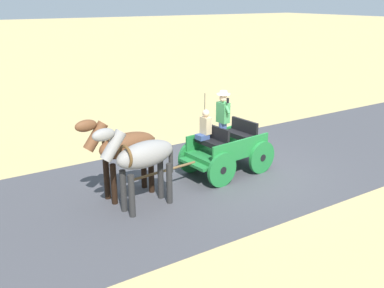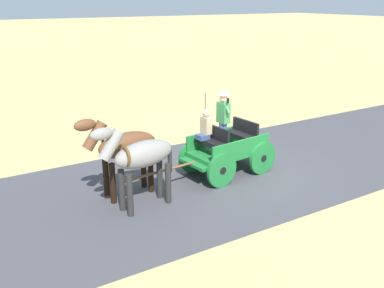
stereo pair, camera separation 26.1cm
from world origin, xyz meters
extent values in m
plane|color=tan|center=(0.00, 0.00, 0.00)|extent=(200.00, 200.00, 0.00)
cube|color=#424247|center=(0.00, 0.00, 0.00)|extent=(6.06, 160.00, 0.01)
cube|color=#1E7233|center=(0.07, 0.41, 0.66)|extent=(1.41, 2.31, 0.12)
cube|color=#1E7233|center=(-0.50, 0.36, 0.94)|extent=(0.27, 2.09, 0.44)
cube|color=#1E7233|center=(0.63, 0.47, 0.94)|extent=(0.27, 2.09, 0.44)
cube|color=#1E7233|center=(-0.05, 1.63, 0.56)|extent=(1.10, 0.35, 0.08)
cube|color=#1E7233|center=(0.19, -0.78, 0.48)|extent=(0.74, 0.27, 0.06)
cube|color=black|center=(0.01, 1.01, 1.04)|extent=(1.05, 0.46, 0.14)
cube|color=black|center=(0.02, 0.83, 1.26)|extent=(1.02, 0.18, 0.44)
cube|color=black|center=(0.12, -0.08, 1.04)|extent=(1.05, 0.46, 0.14)
cube|color=black|center=(0.13, -0.26, 1.26)|extent=(1.02, 0.18, 0.44)
cylinder|color=#1E7233|center=(-0.66, 1.11, 0.48)|extent=(0.19, 0.97, 0.96)
cylinder|color=black|center=(-0.66, 1.11, 0.48)|extent=(0.14, 0.22, 0.21)
cylinder|color=#1E7233|center=(0.64, 1.24, 0.48)|extent=(0.19, 0.97, 0.96)
cylinder|color=black|center=(0.64, 1.24, 0.48)|extent=(0.14, 0.22, 0.21)
cylinder|color=#1E7233|center=(-0.50, -0.42, 0.48)|extent=(0.19, 0.97, 0.96)
cylinder|color=black|center=(-0.50, -0.42, 0.48)|extent=(0.14, 0.22, 0.21)
cylinder|color=#1E7233|center=(0.79, -0.29, 0.48)|extent=(0.19, 0.97, 0.96)
cylinder|color=black|center=(0.79, -0.29, 0.48)|extent=(0.14, 0.22, 0.21)
cylinder|color=brown|center=(-0.15, 2.60, 0.61)|extent=(0.27, 2.00, 0.07)
cylinder|color=black|center=(0.31, 1.04, 1.74)|extent=(0.02, 0.02, 1.30)
cylinder|color=#384C7F|center=(-0.12, 0.73, 1.17)|extent=(0.22, 0.22, 0.90)
cube|color=#387F47|center=(-0.12, 0.73, 1.90)|extent=(0.36, 0.25, 0.56)
sphere|color=beige|center=(-0.12, 0.73, 2.30)|extent=(0.22, 0.22, 0.22)
cylinder|color=beige|center=(-0.12, 0.73, 2.40)|extent=(0.36, 0.36, 0.01)
cylinder|color=beige|center=(-0.12, 0.73, 2.45)|extent=(0.20, 0.20, 0.10)
cylinder|color=#387F47|center=(-0.30, 0.75, 2.08)|extent=(0.27, 0.11, 0.32)
cube|color=black|center=(-0.36, 0.76, 2.28)|extent=(0.03, 0.07, 0.14)
cube|color=#384C7F|center=(0.24, 1.16, 1.18)|extent=(0.31, 0.35, 0.14)
cube|color=tan|center=(0.26, 1.04, 1.49)|extent=(0.32, 0.23, 0.48)
sphere|color=beige|center=(0.26, 1.04, 1.84)|extent=(0.20, 0.20, 0.20)
ellipsoid|color=gray|center=(-0.64, 3.36, 1.37)|extent=(0.77, 1.62, 0.64)
cylinder|color=#272726|center=(-0.90, 3.87, 0.53)|extent=(0.15, 0.15, 1.05)
cylinder|color=#272726|center=(-0.54, 3.92, 0.53)|extent=(0.15, 0.15, 1.05)
cylinder|color=#272726|center=(-0.75, 2.79, 0.53)|extent=(0.15, 0.15, 1.05)
cylinder|color=#272726|center=(-0.39, 2.84, 0.53)|extent=(0.15, 0.15, 1.05)
cylinder|color=gray|center=(-0.76, 4.19, 1.77)|extent=(0.35, 0.68, 0.73)
ellipsoid|color=gray|center=(-0.79, 4.41, 2.07)|extent=(0.29, 0.56, 0.28)
cube|color=#272726|center=(-0.75, 4.17, 1.81)|extent=(0.13, 0.51, 0.56)
cylinder|color=#272726|center=(-0.54, 2.62, 1.07)|extent=(0.11, 0.11, 0.70)
torus|color=brown|center=(-0.72, 3.90, 1.45)|extent=(0.55, 0.14, 0.55)
ellipsoid|color=brown|center=(0.18, 3.44, 1.37)|extent=(0.71, 1.61, 0.64)
cylinder|color=black|center=(-0.05, 3.96, 0.53)|extent=(0.15, 0.15, 1.05)
cylinder|color=black|center=(0.31, 4.00, 0.53)|extent=(0.15, 0.15, 1.05)
cylinder|color=black|center=(0.06, 2.88, 0.53)|extent=(0.15, 0.15, 1.05)
cylinder|color=black|center=(0.42, 2.91, 0.53)|extent=(0.15, 0.15, 1.05)
cylinder|color=brown|center=(0.10, 4.28, 1.77)|extent=(0.32, 0.67, 0.73)
ellipsoid|color=brown|center=(0.08, 4.50, 2.07)|extent=(0.27, 0.56, 0.28)
cube|color=black|center=(0.10, 4.26, 1.81)|extent=(0.11, 0.51, 0.56)
cylinder|color=black|center=(0.26, 2.70, 1.07)|extent=(0.11, 0.11, 0.70)
torus|color=brown|center=(0.13, 3.98, 1.45)|extent=(0.55, 0.12, 0.55)
camera|label=1|loc=(-9.18, 7.50, 4.86)|focal=40.07mm
camera|label=2|loc=(-9.32, 7.28, 4.86)|focal=40.07mm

